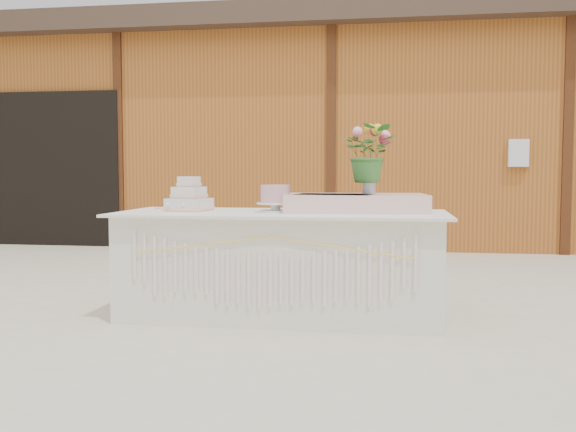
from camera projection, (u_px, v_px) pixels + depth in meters
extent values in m
plane|color=beige|center=(282.00, 316.00, 4.74)|extent=(80.00, 80.00, 0.00)
cube|color=#A15821|center=(342.00, 145.00, 10.54)|extent=(12.00, 4.00, 3.00)
cube|color=#3B2B21|center=(343.00, 43.00, 10.43)|extent=(12.60, 4.60, 0.30)
cube|color=black|center=(40.00, 169.00, 9.24)|extent=(2.40, 0.08, 2.20)
cube|color=silver|center=(282.00, 266.00, 4.71)|extent=(2.28, 0.88, 0.75)
cube|color=silver|center=(282.00, 213.00, 4.68)|extent=(2.40, 1.00, 0.02)
cube|color=silver|center=(189.00, 205.00, 4.82)|extent=(0.33, 0.33, 0.09)
cube|color=beige|center=(189.00, 208.00, 4.83)|extent=(0.34, 0.34, 0.02)
cube|color=silver|center=(189.00, 193.00, 4.82)|extent=(0.23, 0.23, 0.09)
cube|color=beige|center=(189.00, 196.00, 4.82)|extent=(0.25, 0.25, 0.02)
cube|color=silver|center=(189.00, 182.00, 4.81)|extent=(0.15, 0.15, 0.08)
cube|color=beige|center=(189.00, 184.00, 4.81)|extent=(0.17, 0.17, 0.02)
cylinder|color=white|center=(275.00, 211.00, 4.67)|extent=(0.24, 0.24, 0.01)
cylinder|color=white|center=(275.00, 207.00, 4.67)|extent=(0.07, 0.07, 0.04)
cylinder|color=white|center=(275.00, 203.00, 4.66)|extent=(0.27, 0.27, 0.01)
cylinder|color=#D5999D|center=(275.00, 194.00, 4.66)|extent=(0.22, 0.22, 0.13)
cube|color=beige|center=(355.00, 203.00, 4.71)|extent=(1.07, 0.68, 0.13)
cylinder|color=#BABBBF|center=(369.00, 185.00, 4.71)|extent=(0.10, 0.10, 0.13)
imported|color=#36702D|center=(370.00, 147.00, 4.69)|extent=(0.39, 0.35, 0.42)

